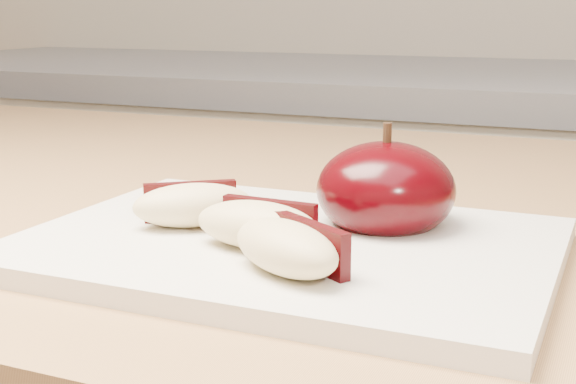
% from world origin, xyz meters
% --- Properties ---
extents(back_cabinet, '(2.40, 0.62, 0.94)m').
position_xyz_m(back_cabinet, '(0.00, 1.20, 0.47)').
color(back_cabinet, silver).
rests_on(back_cabinet, ground).
extents(cutting_board, '(0.28, 0.21, 0.01)m').
position_xyz_m(cutting_board, '(-0.07, 0.35, 0.91)').
color(cutting_board, silver).
rests_on(cutting_board, island_counter).
extents(apple_half, '(0.08, 0.08, 0.07)m').
position_xyz_m(apple_half, '(-0.03, 0.40, 0.93)').
color(apple_half, black).
rests_on(apple_half, cutting_board).
extents(apple_wedge_a, '(0.07, 0.07, 0.02)m').
position_xyz_m(apple_wedge_a, '(-0.13, 0.35, 0.92)').
color(apple_wedge_a, beige).
rests_on(apple_wedge_a, cutting_board).
extents(apple_wedge_b, '(0.07, 0.04, 0.02)m').
position_xyz_m(apple_wedge_b, '(-0.08, 0.32, 0.92)').
color(apple_wedge_b, beige).
rests_on(apple_wedge_b, cutting_board).
extents(apple_wedge_c, '(0.08, 0.06, 0.02)m').
position_xyz_m(apple_wedge_c, '(-0.05, 0.29, 0.92)').
color(apple_wedge_c, beige).
rests_on(apple_wedge_c, cutting_board).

